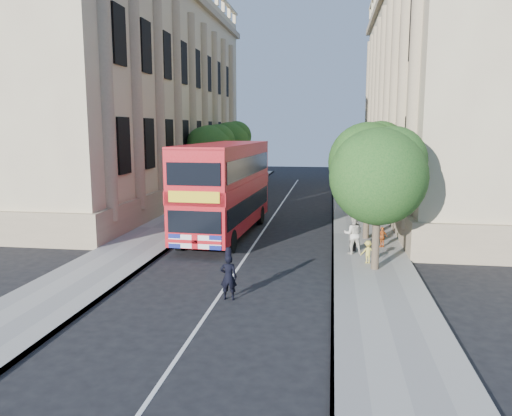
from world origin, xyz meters
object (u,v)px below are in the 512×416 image
at_px(lamp_post, 354,202).
at_px(double_decker_bus, 225,186).
at_px(police_constable, 229,277).
at_px(box_van, 222,203).
at_px(woman_pedestrian, 353,234).

height_order(lamp_post, double_decker_bus, lamp_post).
bearing_deg(police_constable, lamp_post, -124.25).
distance_m(lamp_post, police_constable, 8.79).
relative_size(lamp_post, box_van, 1.07).
relative_size(police_constable, woman_pedestrian, 0.86).
distance_m(box_van, woman_pedestrian, 10.63).
distance_m(lamp_post, double_decker_bus, 7.60).
relative_size(lamp_post, woman_pedestrian, 2.72).
bearing_deg(lamp_post, box_van, 140.09).
distance_m(double_decker_bus, woman_pedestrian, 7.99).
height_order(lamp_post, woman_pedestrian, lamp_post).
xyz_separation_m(double_decker_bus, woman_pedestrian, (6.93, -3.58, -1.72)).
bearing_deg(police_constable, double_decker_bus, -79.39).
distance_m(box_van, police_constable, 14.32).
bearing_deg(box_van, woman_pedestrian, -37.78).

